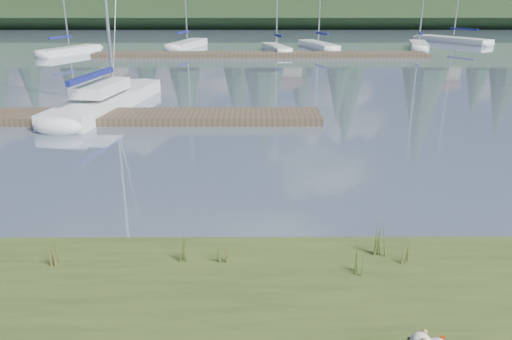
{
  "coord_description": "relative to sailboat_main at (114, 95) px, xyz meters",
  "views": [
    {
      "loc": [
        1.44,
        -9.82,
        4.61
      ],
      "look_at": [
        1.49,
        -0.5,
        1.32
      ],
      "focal_mm": 35.0,
      "sensor_mm": 36.0,
      "label": 1
    }
  ],
  "objects": [
    {
      "name": "ground",
      "position": [
        4.71,
        18.05,
        -0.42
      ],
      "size": [
        200.0,
        200.0,
        0.0
      ],
      "primitive_type": "plane",
      "color": "slate",
      "rests_on": "ground"
    },
    {
      "name": "ridge",
      "position": [
        4.71,
        61.05,
        2.08
      ],
      "size": [
        200.0,
        20.0,
        5.0
      ],
      "primitive_type": "cube",
      "color": "#1D3017",
      "rests_on": "ground"
    },
    {
      "name": "sailboat_main",
      "position": [
        0.0,
        0.0,
        0.0
      ],
      "size": [
        3.24,
        9.58,
        13.48
      ],
      "rotation": [
        0.0,
        0.0,
        1.42
      ],
      "color": "white",
      "rests_on": "ground"
    },
    {
      "name": "dock_near",
      "position": [
        0.71,
        -2.95,
        -0.27
      ],
      "size": [
        16.0,
        2.0,
        0.3
      ],
      "primitive_type": "cube",
      "color": "#4C3D2C",
      "rests_on": "ground"
    },
    {
      "name": "dock_far",
      "position": [
        6.71,
        18.05,
        -0.27
      ],
      "size": [
        26.0,
        2.2,
        0.3
      ],
      "primitive_type": "cube",
      "color": "#4C3D2C",
      "rests_on": "ground"
    },
    {
      "name": "sailboat_bg_0",
      "position": [
        -8.53,
        20.11,
        -0.09
      ],
      "size": [
        3.95,
        6.7,
        9.93
      ],
      "rotation": [
        0.0,
        0.0,
        1.15
      ],
      "color": "white",
      "rests_on": "ground"
    },
    {
      "name": "sailboat_bg_1",
      "position": [
        0.22,
        25.95,
        -0.09
      ],
      "size": [
        3.3,
        7.87,
        11.57
      ],
      "rotation": [
        0.0,
        0.0,
        1.33
      ],
      "color": "white",
      "rests_on": "ground"
    },
    {
      "name": "sailboat_bg_2",
      "position": [
        7.95,
        21.67,
        -0.09
      ],
      "size": [
        2.53,
        6.28,
        9.47
      ],
      "rotation": [
        0.0,
        0.0,
        1.79
      ],
      "color": "white",
      "rests_on": "ground"
    },
    {
      "name": "sailboat_bg_3",
      "position": [
        11.74,
        24.32,
        -0.09
      ],
      "size": [
        3.26,
        7.51,
        10.92
      ],
      "rotation": [
        0.0,
        0.0,
        1.83
      ],
      "color": "white",
      "rests_on": "ground"
    },
    {
      "name": "sailboat_bg_4",
      "position": [
        21.01,
        24.31,
        -0.09
      ],
      "size": [
        3.02,
        7.0,
        10.26
      ],
      "rotation": [
        0.0,
        0.0,
        1.32
      ],
      "color": "white",
      "rests_on": "ground"
    },
    {
      "name": "sailboat_bg_5",
      "position": [
        25.68,
        30.07,
        -0.1
      ],
      "size": [
        6.16,
        8.48,
        12.6
      ],
      "rotation": [
        0.0,
        0.0,
        2.12
      ],
      "color": "white",
      "rests_on": "ground"
    },
    {
      "name": "weed_0",
      "position": [
        4.96,
        -14.26,
        0.17
      ],
      "size": [
        0.17,
        0.14,
        0.58
      ],
      "color": "#475B23",
      "rests_on": "bank"
    },
    {
      "name": "weed_1",
      "position": [
        5.63,
        -14.38,
        0.1
      ],
      "size": [
        0.17,
        0.14,
        0.42
      ],
      "color": "#475B23",
      "rests_on": "bank"
    },
    {
      "name": "weed_2",
      "position": [
        8.29,
        -14.16,
        0.24
      ],
      "size": [
        0.17,
        0.14,
        0.73
      ],
      "color": "#475B23",
      "rests_on": "bank"
    },
    {
      "name": "weed_3",
      "position": [
        2.85,
        -14.44,
        0.18
      ],
      "size": [
        0.17,
        0.14,
        0.6
      ],
      "color": "#475B23",
      "rests_on": "bank"
    },
    {
      "name": "weed_4",
      "position": [
        7.85,
        -14.74,
        0.14
      ],
      "size": [
        0.17,
        0.14,
        0.49
      ],
      "color": "#475B23",
      "rests_on": "bank"
    },
    {
      "name": "weed_5",
      "position": [
        8.72,
        -14.41,
        0.14
      ],
      "size": [
        0.17,
        0.14,
        0.5
      ],
      "color": "#475B23",
      "rests_on": "bank"
    },
    {
      "name": "mud_lip",
      "position": [
        4.71,
        -13.55,
        -0.35
      ],
      "size": [
        60.0,
        0.5,
        0.14
      ],
      "primitive_type": "cube",
      "color": "#33281C",
      "rests_on": "ground"
    }
  ]
}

